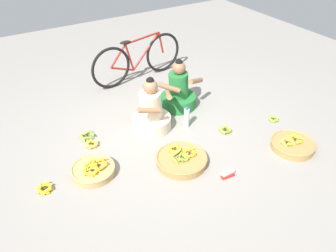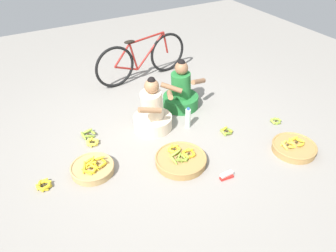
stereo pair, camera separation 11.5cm
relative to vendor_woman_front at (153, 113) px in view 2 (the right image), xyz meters
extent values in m
plane|color=gray|center=(-0.05, -0.30, -0.24)|extent=(10.00, 10.00, 0.00)
cylinder|color=beige|center=(0.00, 0.00, -0.15)|extent=(0.52, 0.52, 0.18)
cylinder|color=beige|center=(0.00, 0.00, 0.12)|extent=(0.42, 0.40, 0.41)
sphere|color=#9E704C|center=(0.00, 0.00, 0.40)|extent=(0.19, 0.19, 0.19)
sphere|color=black|center=(0.00, 0.00, 0.47)|extent=(0.10, 0.10, 0.10)
cylinder|color=#9E704C|center=(-0.14, -0.21, 0.20)|extent=(0.31, 0.09, 0.16)
cylinder|color=#9E704C|center=(0.26, 0.00, 0.20)|extent=(0.20, 0.31, 0.16)
cylinder|color=#237233|center=(0.61, 0.29, -0.15)|extent=(0.52, 0.52, 0.18)
cylinder|color=#237233|center=(0.61, 0.29, 0.12)|extent=(0.31, 0.29, 0.38)
sphere|color=#8C6042|center=(0.61, 0.29, 0.38)|extent=(0.19, 0.19, 0.19)
sphere|color=black|center=(0.61, 0.29, 0.46)|extent=(0.10, 0.10, 0.10)
cylinder|color=#8C6042|center=(0.38, 0.17, 0.19)|extent=(0.29, 0.23, 0.16)
cylinder|color=#8C6042|center=(0.81, 0.15, 0.19)|extent=(0.31, 0.19, 0.16)
torus|color=black|center=(0.01, 1.34, 0.10)|extent=(0.68, 0.11, 0.68)
torus|color=black|center=(1.03, 1.45, 0.10)|extent=(0.68, 0.11, 0.68)
cylinder|color=maroon|center=(0.69, 1.41, 0.21)|extent=(0.55, 0.09, 0.55)
cylinder|color=maroon|center=(0.36, 1.38, 0.18)|extent=(0.15, 0.05, 0.49)
cylinder|color=maroon|center=(0.63, 1.41, 0.45)|extent=(0.65, 0.10, 0.08)
cylinder|color=maroon|center=(0.22, 1.36, 0.02)|extent=(0.42, 0.07, 0.18)
cylinder|color=maroon|center=(0.16, 1.36, 0.26)|extent=(0.32, 0.06, 0.35)
cylinder|color=maroon|center=(0.99, 1.44, 0.29)|extent=(0.11, 0.04, 0.38)
ellipsoid|color=black|center=(0.30, 1.37, 0.45)|extent=(0.18, 0.08, 0.05)
cylinder|color=#A87F47|center=(-0.04, -0.81, -0.20)|extent=(0.60, 0.60, 0.09)
torus|color=#A87F47|center=(-0.04, -0.81, -0.16)|extent=(0.61, 0.61, 0.02)
ellipsoid|color=gold|center=(0.12, -0.82, -0.14)|extent=(0.05, 0.13, 0.05)
ellipsoid|color=gold|center=(0.09, -0.76, -0.13)|extent=(0.13, 0.08, 0.06)
ellipsoid|color=gold|center=(0.05, -0.75, -0.14)|extent=(0.13, 0.05, 0.05)
ellipsoid|color=gold|center=(0.01, -0.79, -0.14)|extent=(0.07, 0.13, 0.05)
ellipsoid|color=gold|center=(0.01, -0.83, -0.13)|extent=(0.07, 0.13, 0.07)
ellipsoid|color=gold|center=(0.05, -0.86, -0.14)|extent=(0.13, 0.05, 0.05)
ellipsoid|color=gold|center=(0.11, -0.84, -0.13)|extent=(0.10, 0.12, 0.05)
sphere|color=#382D19|center=(0.06, -0.81, -0.13)|extent=(0.03, 0.03, 0.03)
ellipsoid|color=yellow|center=(0.00, -0.66, -0.13)|extent=(0.04, 0.12, 0.07)
ellipsoid|color=yellow|center=(-0.03, -0.61, -0.13)|extent=(0.13, 0.07, 0.06)
ellipsoid|color=yellow|center=(-0.08, -0.62, -0.13)|extent=(0.12, 0.09, 0.06)
ellipsoid|color=yellow|center=(-0.10, -0.67, -0.13)|extent=(0.05, 0.13, 0.06)
ellipsoid|color=yellow|center=(-0.08, -0.70, -0.13)|extent=(0.12, 0.10, 0.07)
ellipsoid|color=yellow|center=(-0.04, -0.71, -0.13)|extent=(0.13, 0.07, 0.08)
sphere|color=#382D19|center=(-0.05, -0.66, -0.13)|extent=(0.03, 0.03, 0.03)
ellipsoid|color=#8CAD38|center=(-0.03, -0.81, -0.13)|extent=(0.04, 0.15, 0.06)
ellipsoid|color=#8CAD38|center=(-0.09, -0.74, -0.12)|extent=(0.15, 0.04, 0.09)
ellipsoid|color=#8CAD38|center=(-0.16, -0.83, -0.12)|extent=(0.06, 0.15, 0.09)
ellipsoid|color=#8CAD38|center=(-0.09, -0.88, -0.12)|extent=(0.15, 0.03, 0.09)
sphere|color=#382D19|center=(-0.09, -0.81, -0.13)|extent=(0.03, 0.03, 0.03)
ellipsoid|color=#8CAD38|center=(0.01, -0.83, -0.13)|extent=(0.04, 0.12, 0.06)
ellipsoid|color=#8CAD38|center=(-0.01, -0.80, -0.13)|extent=(0.11, 0.09, 0.06)
ellipsoid|color=#8CAD38|center=(-0.07, -0.80, -0.13)|extent=(0.11, 0.09, 0.06)
ellipsoid|color=#8CAD38|center=(-0.09, -0.84, -0.14)|extent=(0.04, 0.12, 0.05)
ellipsoid|color=#8CAD38|center=(-0.06, -0.88, -0.13)|extent=(0.12, 0.07, 0.07)
ellipsoid|color=#8CAD38|center=(-0.01, -0.88, -0.14)|extent=(0.11, 0.09, 0.05)
sphere|color=#382D19|center=(-0.04, -0.84, -0.13)|extent=(0.03, 0.03, 0.03)
cylinder|color=tan|center=(-1.00, -0.44, -0.20)|extent=(0.49, 0.49, 0.08)
torus|color=tan|center=(-1.00, -0.44, -0.16)|extent=(0.50, 0.50, 0.02)
ellipsoid|color=gold|center=(-0.86, -0.45, -0.13)|extent=(0.04, 0.16, 0.08)
ellipsoid|color=gold|center=(-0.90, -0.39, -0.12)|extent=(0.15, 0.10, 0.09)
ellipsoid|color=gold|center=(-0.99, -0.40, -0.13)|extent=(0.13, 0.14, 0.09)
ellipsoid|color=gold|center=(-0.99, -0.49, -0.13)|extent=(0.11, 0.15, 0.08)
ellipsoid|color=gold|center=(-0.90, -0.51, -0.13)|extent=(0.15, 0.11, 0.07)
sphere|color=#382D19|center=(-0.93, -0.45, -0.13)|extent=(0.03, 0.03, 0.03)
ellipsoid|color=yellow|center=(-0.96, -0.42, -0.13)|extent=(0.05, 0.12, 0.07)
ellipsoid|color=yellow|center=(-1.02, -0.36, -0.13)|extent=(0.13, 0.05, 0.07)
ellipsoid|color=yellow|center=(-1.07, -0.41, -0.13)|extent=(0.04, 0.12, 0.06)
ellipsoid|color=yellow|center=(-1.01, -0.47, -0.14)|extent=(0.13, 0.05, 0.05)
sphere|color=#382D19|center=(-1.01, -0.41, -0.13)|extent=(0.03, 0.03, 0.03)
ellipsoid|color=gold|center=(-0.97, -0.49, -0.13)|extent=(0.03, 0.15, 0.07)
ellipsoid|color=gold|center=(-1.01, -0.43, -0.13)|extent=(0.14, 0.09, 0.09)
ellipsoid|color=gold|center=(-1.04, -0.42, -0.13)|extent=(0.15, 0.04, 0.09)
ellipsoid|color=gold|center=(-1.10, -0.46, -0.13)|extent=(0.09, 0.15, 0.07)
ellipsoid|color=gold|center=(-1.09, -0.53, -0.13)|extent=(0.11, 0.14, 0.06)
ellipsoid|color=gold|center=(-1.07, -0.55, -0.13)|extent=(0.15, 0.09, 0.08)
ellipsoid|color=gold|center=(-0.99, -0.53, -0.14)|extent=(0.12, 0.13, 0.06)
sphere|color=#382D19|center=(-1.04, -0.49, -0.13)|extent=(0.03, 0.03, 0.03)
cylinder|color=#A87F47|center=(1.30, -1.29, -0.20)|extent=(0.53, 0.53, 0.08)
torus|color=#A87F47|center=(1.30, -1.29, -0.16)|extent=(0.54, 0.54, 0.02)
ellipsoid|color=yellow|center=(1.40, -1.26, -0.13)|extent=(0.07, 0.16, 0.06)
ellipsoid|color=yellow|center=(1.34, -1.21, -0.13)|extent=(0.16, 0.06, 0.07)
ellipsoid|color=yellow|center=(1.27, -1.27, -0.12)|extent=(0.06, 0.15, 0.09)
ellipsoid|color=yellow|center=(1.34, -1.34, -0.13)|extent=(0.15, 0.05, 0.07)
sphere|color=#382D19|center=(1.33, -1.27, -0.13)|extent=(0.03, 0.03, 0.03)
ellipsoid|color=yellow|center=(1.26, -1.26, -0.13)|extent=(0.04, 0.13, 0.08)
ellipsoid|color=yellow|center=(1.19, -1.21, -0.14)|extent=(0.13, 0.06, 0.05)
ellipsoid|color=yellow|center=(1.15, -1.26, -0.13)|extent=(0.03, 0.13, 0.08)
ellipsoid|color=yellow|center=(1.20, -1.32, -0.13)|extent=(0.13, 0.04, 0.08)
sphere|color=#382D19|center=(1.20, -1.26, -0.13)|extent=(0.03, 0.03, 0.03)
ellipsoid|color=olive|center=(0.85, -0.58, -0.21)|extent=(0.05, 0.13, 0.07)
ellipsoid|color=olive|center=(0.79, -0.53, -0.21)|extent=(0.13, 0.04, 0.07)
ellipsoid|color=olive|center=(0.74, -0.59, -0.21)|extent=(0.05, 0.13, 0.08)
ellipsoid|color=olive|center=(0.80, -0.64, -0.21)|extent=(0.13, 0.04, 0.07)
sphere|color=#382D19|center=(0.79, -0.58, -0.22)|extent=(0.03, 0.03, 0.03)
ellipsoid|color=gold|center=(0.85, -0.59, -0.22)|extent=(0.04, 0.12, 0.06)
ellipsoid|color=gold|center=(0.80, -0.53, -0.21)|extent=(0.12, 0.04, 0.08)
ellipsoid|color=gold|center=(0.75, -0.58, -0.21)|extent=(0.05, 0.12, 0.07)
ellipsoid|color=gold|center=(0.79, -0.64, -0.22)|extent=(0.12, 0.05, 0.07)
sphere|color=#382D19|center=(0.80, -0.58, -0.22)|extent=(0.03, 0.03, 0.03)
ellipsoid|color=gold|center=(-1.49, -0.43, -0.21)|extent=(0.06, 0.13, 0.08)
ellipsoid|color=gold|center=(-1.51, -0.37, -0.22)|extent=(0.12, 0.11, 0.07)
ellipsoid|color=gold|center=(-1.55, -0.36, -0.22)|extent=(0.13, 0.04, 0.06)
ellipsoid|color=gold|center=(-1.59, -0.39, -0.21)|extent=(0.09, 0.13, 0.07)
ellipsoid|color=gold|center=(-1.60, -0.44, -0.21)|extent=(0.08, 0.13, 0.07)
ellipsoid|color=gold|center=(-1.57, -0.47, -0.22)|extent=(0.13, 0.08, 0.07)
ellipsoid|color=gold|center=(-1.52, -0.47, -0.21)|extent=(0.13, 0.09, 0.08)
sphere|color=#382D19|center=(-1.54, -0.42, -0.22)|extent=(0.03, 0.03, 0.03)
ellipsoid|color=yellow|center=(-1.49, -0.39, -0.22)|extent=(0.05, 0.13, 0.07)
ellipsoid|color=yellow|center=(-1.54, -0.34, -0.22)|extent=(0.13, 0.05, 0.07)
ellipsoid|color=yellow|center=(-1.59, -0.36, -0.22)|extent=(0.11, 0.11, 0.05)
ellipsoid|color=yellow|center=(-1.60, -0.43, -0.22)|extent=(0.09, 0.12, 0.06)
ellipsoid|color=yellow|center=(-1.52, -0.45, -0.22)|extent=(0.12, 0.09, 0.06)
sphere|color=#382D19|center=(-1.55, -0.40, -0.22)|extent=(0.03, 0.03, 0.03)
ellipsoid|color=yellow|center=(-0.78, 0.05, -0.22)|extent=(0.06, 0.13, 0.06)
ellipsoid|color=yellow|center=(-0.80, 0.09, -0.22)|extent=(0.11, 0.12, 0.06)
ellipsoid|color=yellow|center=(-0.86, 0.10, -0.21)|extent=(0.13, 0.09, 0.07)
ellipsoid|color=yellow|center=(-0.88, 0.08, -0.21)|extent=(0.10, 0.13, 0.08)
ellipsoid|color=yellow|center=(-0.89, 0.04, -0.21)|extent=(0.07, 0.13, 0.08)
ellipsoid|color=yellow|center=(-0.85, 0.00, -0.21)|extent=(0.13, 0.06, 0.08)
ellipsoid|color=yellow|center=(-0.80, 0.02, -0.22)|extent=(0.11, 0.12, 0.07)
sphere|color=#382D19|center=(-0.84, 0.06, -0.21)|extent=(0.03, 0.03, 0.03)
ellipsoid|color=#8CAD38|center=(-0.76, 0.25, -0.21)|extent=(0.05, 0.16, 0.08)
ellipsoid|color=#8CAD38|center=(-0.82, 0.31, -0.21)|extent=(0.16, 0.06, 0.08)
ellipsoid|color=#8CAD38|center=(-0.90, 0.24, -0.21)|extent=(0.06, 0.16, 0.08)
ellipsoid|color=#8CAD38|center=(-0.83, 0.18, -0.20)|extent=(0.15, 0.05, 0.10)
sphere|color=#382D19|center=(-0.83, 0.25, -0.21)|extent=(0.04, 0.04, 0.04)
ellipsoid|color=#8CAD38|center=(1.60, -0.71, -0.22)|extent=(0.04, 0.12, 0.06)
ellipsoid|color=#8CAD38|center=(1.58, -0.67, -0.22)|extent=(0.11, 0.09, 0.05)
ellipsoid|color=#8CAD38|center=(1.55, -0.67, -0.22)|extent=(0.12, 0.04, 0.05)
ellipsoid|color=#8CAD38|center=(1.50, -0.70, -0.22)|extent=(0.06, 0.12, 0.06)
ellipsoid|color=#8CAD38|center=(1.50, -0.73, -0.22)|extent=(0.07, 0.12, 0.05)
ellipsoid|color=#8CAD38|center=(1.54, -0.77, -0.22)|extent=(0.12, 0.06, 0.06)
ellipsoid|color=#8CAD38|center=(1.59, -0.75, -0.22)|extent=(0.10, 0.11, 0.05)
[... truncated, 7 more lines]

